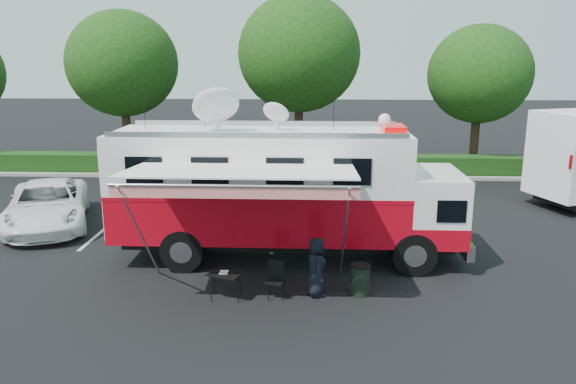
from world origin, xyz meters
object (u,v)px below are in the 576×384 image
Objects in this scene: command_truck at (284,190)px; white_suv at (50,226)px; folding_table at (225,275)px; trash_bin at (360,279)px.

white_suv is (-8.50, 2.78, -2.09)m from command_truck.
folding_table is (-1.31, -2.98, -1.45)m from command_truck.
command_truck is at bearing -38.53° from white_suv.
trash_bin reaches higher than white_suv.
command_truck is at bearing 66.32° from folding_table.
command_truck is 1.81× the size of white_suv.
folding_table is (7.19, -5.76, 0.64)m from white_suv.
trash_bin is at bearing -47.32° from white_suv.
folding_table is at bearing -113.68° from command_truck.
folding_table is at bearing -173.07° from trash_bin.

